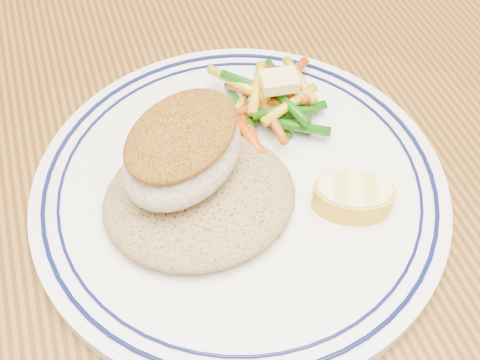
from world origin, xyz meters
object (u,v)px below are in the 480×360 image
plate (240,189)px  vegetable_pile (271,102)px  dining_table (219,253)px  fish_fillet (183,150)px  lemon_wedge (353,196)px  rice_pilaf (199,195)px

plate → vegetable_pile: bearing=52.3°
dining_table → plate: size_ratio=5.03×
fish_fillet → lemon_wedge: bearing=-25.6°
dining_table → lemon_wedge: 0.16m
fish_fillet → vegetable_pile: (0.08, 0.05, -0.03)m
rice_pilaf → vegetable_pile: 0.10m
fish_fillet → lemon_wedge: (0.10, -0.05, -0.03)m
plate → vegetable_pile: (0.04, 0.06, 0.02)m
rice_pilaf → vegetable_pile: (0.08, 0.07, 0.00)m
plate → vegetable_pile: 0.08m
fish_fillet → vegetable_pile: size_ratio=1.20×
plate → rice_pilaf: bearing=-164.2°
dining_table → plate: (0.01, -0.02, 0.11)m
fish_fillet → vegetable_pile: fish_fillet is taller
dining_table → fish_fillet: size_ratio=12.76×
vegetable_pile → dining_table: bearing=-144.5°
rice_pilaf → lemon_wedge: rice_pilaf is taller
vegetable_pile → lemon_wedge: vegetable_pile is taller
dining_table → vegetable_pile: (0.06, 0.04, 0.13)m
dining_table → plate: bearing=-47.9°
rice_pilaf → vegetable_pile: vegetable_pile is taller
vegetable_pile → plate: bearing=-127.7°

